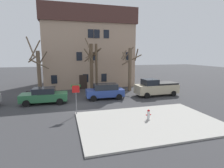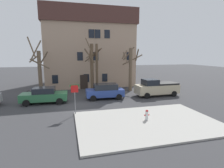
{
  "view_description": "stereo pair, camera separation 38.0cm",
  "coord_description": "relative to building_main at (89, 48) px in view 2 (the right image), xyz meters",
  "views": [
    {
      "loc": [
        -1.24,
        -17.51,
        5.12
      ],
      "look_at": [
        4.19,
        2.15,
        1.66
      ],
      "focal_mm": 28.33,
      "sensor_mm": 36.0,
      "label": 1
    },
    {
      "loc": [
        -0.87,
        -17.6,
        5.12
      ],
      "look_at": [
        4.19,
        2.15,
        1.66
      ],
      "focal_mm": 28.33,
      "sensor_mm": 36.0,
      "label": 2
    }
  ],
  "objects": [
    {
      "name": "building_main",
      "position": [
        0.0,
        0.0,
        0.0
      ],
      "size": [
        14.17,
        9.16,
        11.98
      ],
      "color": "tan",
      "rests_on": "ground_plane"
    },
    {
      "name": "street_sign_pole",
      "position": [
        -3.17,
        -15.66,
        -4.24
      ],
      "size": [
        0.76,
        0.07,
        2.61
      ],
      "color": "slate",
      "rests_on": "ground_plane"
    },
    {
      "name": "tree_bare_mid",
      "position": [
        -0.51,
        -7.34,
        -2.6
      ],
      "size": [
        2.37,
        2.37,
        6.42
      ],
      "color": "brown",
      "rests_on": "ground_plane"
    },
    {
      "name": "car_blue_wagon",
      "position": [
        0.46,
        -10.79,
        -5.18
      ],
      "size": [
        4.35,
        2.15,
        1.74
      ],
      "color": "#2D4799",
      "rests_on": "ground_plane"
    },
    {
      "name": "sidewalk_slab",
      "position": [
        2.0,
        -18.74,
        -6.02
      ],
      "size": [
        10.53,
        6.94,
        0.12
      ],
      "primitive_type": "cube",
      "color": "#A8A59E",
      "rests_on": "ground_plane"
    },
    {
      "name": "pickup_truck_beige",
      "position": [
        6.94,
        -10.93,
        -5.06
      ],
      "size": [
        5.34,
        2.25,
        2.1
      ],
      "color": "#C6B793",
      "rests_on": "ground_plane"
    },
    {
      "name": "car_green_sedan",
      "position": [
        -6.13,
        -11.08,
        -5.24
      ],
      "size": [
        4.73,
        2.17,
        1.68
      ],
      "color": "#2D6B42",
      "rests_on": "ground_plane"
    },
    {
      "name": "fire_hydrant",
      "position": [
        2.1,
        -18.42,
        -5.55
      ],
      "size": [
        0.42,
        0.22,
        0.79
      ],
      "color": "silver",
      "rests_on": "sidewalk_slab"
    },
    {
      "name": "bicycle_leaning",
      "position": [
        -7.82,
        -7.34,
        -5.71
      ],
      "size": [
        1.74,
        0.3,
        1.03
      ],
      "color": "black",
      "rests_on": "ground_plane"
    },
    {
      "name": "tree_bare_near",
      "position": [
        -7.11,
        -6.35,
        -2.83
      ],
      "size": [
        2.63,
        2.6,
        7.23
      ],
      "color": "brown",
      "rests_on": "ground_plane"
    },
    {
      "name": "tree_bare_end",
      "position": [
        4.87,
        -7.12,
        -2.74
      ],
      "size": [
        3.37,
        3.14,
        6.14
      ],
      "color": "brown",
      "rests_on": "ground_plane"
    },
    {
      "name": "tree_bare_far",
      "position": [
        -0.0,
        -7.42,
        -2.57
      ],
      "size": [
        2.14,
        2.69,
        7.2
      ],
      "color": "brown",
      "rests_on": "ground_plane"
    },
    {
      "name": "ground_plane",
      "position": [
        -2.85,
        -12.74,
        -6.08
      ],
      "size": [
        120.0,
        120.0,
        0.0
      ],
      "primitive_type": "plane",
      "color": "#38383A"
    }
  ]
}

